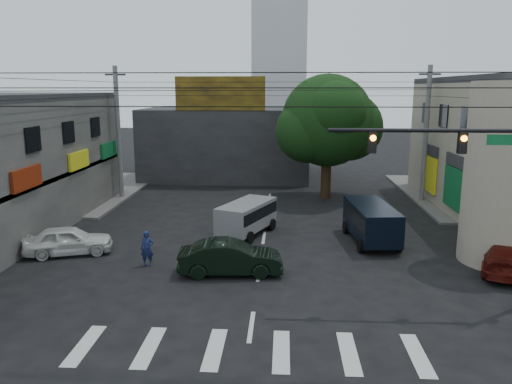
# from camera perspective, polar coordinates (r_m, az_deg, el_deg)

# --- Properties ---
(ground) EXTENTS (160.00, 160.00, 0.00)m
(ground) POSITION_cam_1_polar(r_m,az_deg,el_deg) (19.70, 0.04, -11.21)
(ground) COLOR black
(ground) RESTS_ON ground
(sidewalk_far_left) EXTENTS (16.00, 16.00, 0.15)m
(sidewalk_far_left) POSITION_cam_1_polar(r_m,az_deg,el_deg) (41.52, -24.08, 0.16)
(sidewalk_far_left) COLOR #514F4C
(sidewalk_far_left) RESTS_ON ground
(corner_column) EXTENTS (4.00, 4.00, 8.00)m
(corner_column) POSITION_cam_1_polar(r_m,az_deg,el_deg) (24.54, 27.23, 1.81)
(corner_column) COLOR gray
(corner_column) RESTS_ON ground
(building_far) EXTENTS (14.00, 10.00, 6.00)m
(building_far) POSITION_cam_1_polar(r_m,az_deg,el_deg) (44.64, -3.23, 5.72)
(building_far) COLOR #232326
(building_far) RESTS_ON ground
(billboard) EXTENTS (7.00, 0.30, 2.60)m
(billboard) POSITION_cam_1_polar(r_m,az_deg,el_deg) (39.53, -4.11, 11.17)
(billboard) COLOR olive
(billboard) RESTS_ON building_far
(tower_distant) EXTENTS (9.00, 9.00, 44.00)m
(tower_distant) POSITION_cam_1_polar(r_m,az_deg,el_deg) (89.27, 2.74, 20.98)
(tower_distant) COLOR silver
(tower_distant) RESTS_ON ground
(street_tree) EXTENTS (6.40, 6.40, 8.70)m
(street_tree) POSITION_cam_1_polar(r_m,az_deg,el_deg) (35.31, 8.18, 8.05)
(street_tree) COLOR black
(street_tree) RESTS_ON ground
(traffic_gantry) EXTENTS (7.10, 0.35, 7.20)m
(traffic_gantry) POSITION_cam_1_polar(r_m,az_deg,el_deg) (18.63, 24.66, 1.86)
(traffic_gantry) COLOR black
(traffic_gantry) RESTS_ON ground
(utility_pole_far_left) EXTENTS (0.32, 0.32, 9.20)m
(utility_pole_far_left) POSITION_cam_1_polar(r_m,az_deg,el_deg) (36.13, -15.44, 6.44)
(utility_pole_far_left) COLOR #59595B
(utility_pole_far_left) RESTS_ON ground
(utility_pole_far_right) EXTENTS (0.32, 0.32, 9.20)m
(utility_pole_far_right) POSITION_cam_1_polar(r_m,az_deg,el_deg) (35.54, 18.83, 6.16)
(utility_pole_far_right) COLOR #59595B
(utility_pole_far_right) RESTS_ON ground
(dark_sedan) EXTENTS (2.23, 4.60, 1.43)m
(dark_sedan) POSITION_cam_1_polar(r_m,az_deg,el_deg) (21.14, -2.93, -7.51)
(dark_sedan) COLOR black
(dark_sedan) RESTS_ON ground
(white_compact) EXTENTS (3.93, 4.93, 1.36)m
(white_compact) POSITION_cam_1_polar(r_m,az_deg,el_deg) (25.16, -20.65, -5.19)
(white_compact) COLOR silver
(white_compact) RESTS_ON ground
(maroon_sedan) EXTENTS (4.98, 5.77, 1.30)m
(maroon_sedan) POSITION_cam_1_polar(r_m,az_deg,el_deg) (23.91, 26.63, -6.64)
(maroon_sedan) COLOR #4F100B
(maroon_sedan) RESTS_ON ground
(silver_minivan) EXTENTS (5.29, 4.61, 1.75)m
(silver_minivan) POSITION_cam_1_polar(r_m,az_deg,el_deg) (26.61, -1.07, -3.07)
(silver_minivan) COLOR #96989E
(silver_minivan) RESTS_ON ground
(navy_van) EXTENTS (5.18, 2.78, 1.93)m
(navy_van) POSITION_cam_1_polar(r_m,az_deg,el_deg) (25.96, 13.01, -3.56)
(navy_van) COLOR black
(navy_van) RESTS_ON ground
(traffic_officer) EXTENTS (0.64, 0.49, 1.57)m
(traffic_officer) POSITION_cam_1_polar(r_m,az_deg,el_deg) (22.54, -12.33, -6.35)
(traffic_officer) COLOR #16214D
(traffic_officer) RESTS_ON ground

